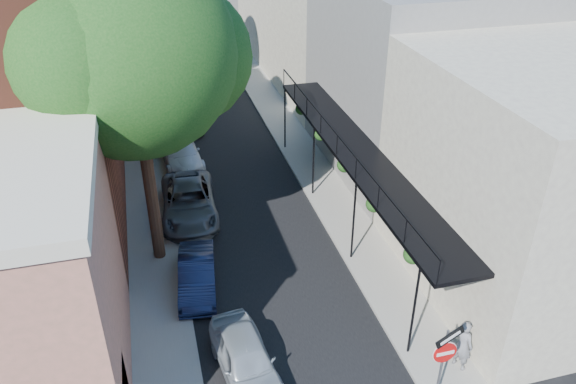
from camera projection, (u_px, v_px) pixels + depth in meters
road_surface at (196, 81)px, 39.21m from camera, size 6.00×64.00×0.01m
sidewalk_left at (137, 86)px, 38.29m from camera, size 2.00×64.00×0.12m
sidewalk_right at (252, 76)px, 40.08m from camera, size 2.00×64.00×0.12m
buildings_left at (36, 23)px, 33.61m from camera, size 10.10×59.10×12.00m
buildings_right at (322, 11)px, 38.55m from camera, size 9.80×55.00×10.00m
sign_post at (444, 355)px, 14.71m from camera, size 0.89×0.17×2.99m
oak_near at (145, 54)px, 18.03m from camera, size 7.48×6.80×11.42m
oak_mid at (138, 22)px, 25.07m from camera, size 6.60×6.00×10.20m
parked_car_a at (246, 359)px, 16.42m from camera, size 1.95×3.95×1.29m
parked_car_b at (197, 275)px, 19.86m from camera, size 1.68×3.74×1.19m
parked_car_c at (189, 202)px, 23.96m from camera, size 2.57×5.08×1.38m
parked_car_d at (180, 152)px, 28.19m from camera, size 2.20×4.62×1.30m
parked_car_e at (186, 115)px, 32.16m from camera, size 1.68×4.11×1.40m
pedestrian at (463, 345)px, 16.45m from camera, size 0.64×0.75×1.75m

